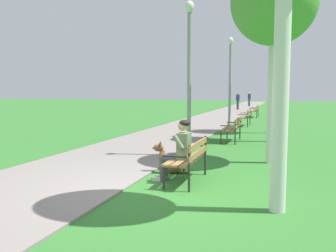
# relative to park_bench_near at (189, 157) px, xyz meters

# --- Properties ---
(ground_plane) EXTENTS (120.00, 120.00, 0.00)m
(ground_plane) POSITION_rel_park_bench_near_xyz_m (-0.57, -0.82, -0.51)
(ground_plane) COLOR #33752D
(paved_path) EXTENTS (3.28, 60.00, 0.04)m
(paved_path) POSITION_rel_park_bench_near_xyz_m (-2.60, 23.18, -0.49)
(paved_path) COLOR gray
(paved_path) RESTS_ON ground
(park_bench_near) EXTENTS (0.55, 1.50, 0.85)m
(park_bench_near) POSITION_rel_park_bench_near_xyz_m (0.00, 0.00, 0.00)
(park_bench_near) COLOR olive
(park_bench_near) RESTS_ON ground
(park_bench_mid) EXTENTS (0.55, 1.50, 0.85)m
(park_bench_mid) POSITION_rel_park_bench_near_xyz_m (0.06, 5.92, 0.00)
(park_bench_mid) COLOR olive
(park_bench_mid) RESTS_ON ground
(park_bench_far) EXTENTS (0.55, 1.50, 0.85)m
(park_bench_far) POSITION_rel_park_bench_near_xyz_m (-0.10, 11.87, 0.00)
(park_bench_far) COLOR olive
(park_bench_far) RESTS_ON ground
(park_bench_furthest) EXTENTS (0.55, 1.50, 0.85)m
(park_bench_furthest) POSITION_rel_park_bench_near_xyz_m (-0.08, 18.08, 0.00)
(park_bench_furthest) COLOR olive
(park_bench_furthest) RESTS_ON ground
(person_seated_on_near_bench) EXTENTS (0.74, 0.49, 1.25)m
(person_seated_on_near_bench) POSITION_rel_park_bench_near_xyz_m (-0.21, -0.03, 0.17)
(person_seated_on_near_bench) COLOR #4C4C51
(person_seated_on_near_bench) RESTS_ON ground
(dog_brown) EXTENTS (0.83, 0.35, 0.71)m
(dog_brown) POSITION_rel_park_bench_near_xyz_m (-0.61, 0.59, -0.25)
(dog_brown) COLOR brown
(dog_brown) RESTS_ON ground
(lamp_post_near) EXTENTS (0.24, 0.24, 4.20)m
(lamp_post_near) POSITION_rel_park_bench_near_xyz_m (-0.70, 2.66, 1.66)
(lamp_post_near) COLOR gray
(lamp_post_near) RESTS_ON ground
(lamp_post_mid) EXTENTS (0.24, 0.24, 4.19)m
(lamp_post_mid) POSITION_rel_park_bench_near_xyz_m (-0.57, 9.44, 1.66)
(lamp_post_mid) COLOR gray
(lamp_post_mid) RESTS_ON ground
(birch_tree_second) EXTENTS (2.08, 2.29, 5.03)m
(birch_tree_second) POSITION_rel_park_bench_near_xyz_m (1.46, 2.44, 3.43)
(birch_tree_second) COLOR silver
(birch_tree_second) RESTS_ON ground
(birch_tree_third) EXTENTS (1.95, 1.69, 5.81)m
(birch_tree_third) POSITION_rel_park_bench_near_xyz_m (1.46, 6.38, 4.23)
(birch_tree_third) COLOR silver
(birch_tree_third) RESTS_ON ground
(birch_tree_fourth) EXTENTS (1.80, 1.68, 6.69)m
(birch_tree_fourth) POSITION_rel_park_bench_near_xyz_m (1.82, 9.16, 4.85)
(birch_tree_fourth) COLOR silver
(birch_tree_fourth) RESTS_ON ground
(pedestrian_distant) EXTENTS (0.32, 0.22, 1.65)m
(pedestrian_distant) POSITION_rel_park_bench_near_xyz_m (-2.38, 27.49, 0.33)
(pedestrian_distant) COLOR #383842
(pedestrian_distant) RESTS_ON ground
(pedestrian_further_distant) EXTENTS (0.32, 0.22, 1.65)m
(pedestrian_further_distant) POSITION_rel_park_bench_near_xyz_m (-2.03, 35.43, 0.33)
(pedestrian_further_distant) COLOR #383842
(pedestrian_further_distant) RESTS_ON ground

